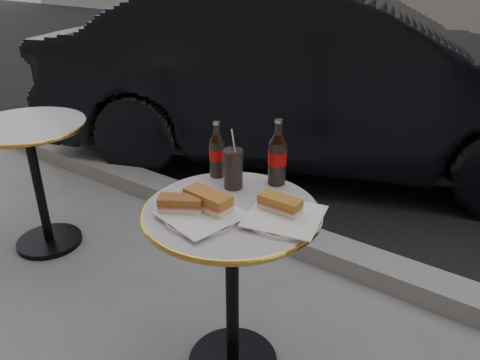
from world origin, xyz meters
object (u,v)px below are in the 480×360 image
Objects in this scene: cola_bottle_left at (217,149)px; cola_bottle_right at (277,152)px; plate_right at (284,218)px; parked_car at (323,77)px; bistro_table at (232,293)px; plate_left at (202,216)px; cola_glass at (233,169)px.

cola_bottle_left is 0.88× the size of cola_bottle_right.
plate_right is 2.24m from parked_car.
plate_right is 1.12× the size of cola_bottle_left.
cola_bottle_right is 1.98m from parked_car.
plate_right is at bearing -20.17° from cola_bottle_left.
plate_left is (-0.04, -0.11, 0.37)m from bistro_table.
cola_bottle_left is 1.47× the size of cola_glass.
cola_bottle_left is (-0.39, 0.14, 0.10)m from plate_right.
plate_left is 1.00× the size of plate_right.
cola_bottle_right is (0.06, 0.37, 0.12)m from plate_left.
parked_car is (-0.61, 1.96, -0.12)m from cola_glass.
cola_glass is (-0.11, -0.12, -0.05)m from cola_bottle_right.
parked_car is at bearing 108.40° from bistro_table.
cola_bottle_right is 0.06× the size of parked_car.
cola_bottle_left is at bearing 138.23° from bistro_table.
cola_glass is 0.04× the size of parked_car.
plate_left is at bearing -60.84° from cola_bottle_left.
cola_glass is at bearing -22.65° from cola_bottle_left.
plate_right is 0.43m from cola_bottle_left.
bistro_table is 2.23m from parked_car.
cola_bottle_right is (0.22, 0.08, 0.02)m from cola_bottle_left.
cola_glass is at bearing 160.84° from plate_right.
cola_glass is (-0.28, 0.10, 0.07)m from plate_right.
plate_left is 1.12× the size of cola_bottle_left.
plate_left is 0.06× the size of parked_car.
cola_bottle_right reaches higher than bistro_table.
plate_left is at bearing -109.38° from bistro_table.
cola_bottle_left is 1.99m from parked_car.
cola_bottle_right is (0.02, 0.26, 0.49)m from bistro_table.
plate_right is at bearing -177.57° from parked_car.
plate_left is 0.98× the size of cola_bottle_right.
cola_glass reaches higher than bistro_table.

